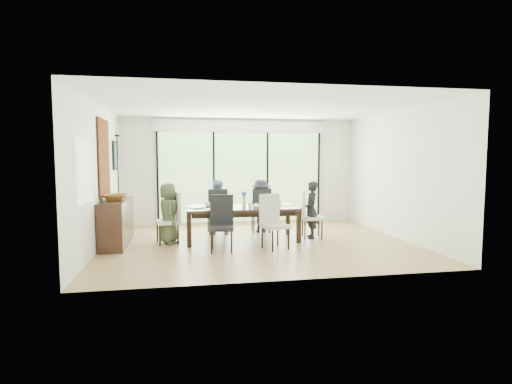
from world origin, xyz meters
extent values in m
cube|color=brown|center=(0.00, 0.00, -0.01)|extent=(6.00, 5.00, 0.01)
cube|color=white|center=(0.00, 0.00, 2.71)|extent=(6.00, 5.00, 0.01)
cube|color=silver|center=(0.00, 2.51, 1.35)|extent=(6.00, 0.02, 2.70)
cube|color=beige|center=(0.00, -2.51, 1.35)|extent=(6.00, 0.02, 2.70)
cube|color=silver|center=(-3.01, 0.00, 1.35)|extent=(0.02, 5.00, 2.70)
cube|color=beige|center=(3.01, 0.00, 1.35)|extent=(0.02, 5.00, 2.70)
cube|color=#598C3F|center=(0.00, 2.47, 1.20)|extent=(4.20, 0.02, 2.30)
cube|color=white|center=(0.00, 2.46, 2.50)|extent=(4.40, 0.06, 0.28)
cube|color=black|center=(-2.10, 2.46, 1.20)|extent=(0.05, 0.04, 2.30)
cube|color=black|center=(-0.70, 2.46, 1.20)|extent=(0.05, 0.04, 2.30)
cube|color=black|center=(0.70, 2.46, 1.20)|extent=(0.05, 0.04, 2.30)
cube|color=black|center=(2.10, 2.46, 1.20)|extent=(0.05, 0.04, 2.30)
cube|color=#8CAD7F|center=(-2.97, -1.20, 1.50)|extent=(0.02, 0.90, 1.00)
cube|color=#513922|center=(0.00, 3.40, -0.05)|extent=(6.00, 1.80, 0.10)
cube|color=brown|center=(0.00, 4.20, 0.55)|extent=(6.00, 0.08, 0.06)
sphere|color=#14380F|center=(-1.80, 5.20, 1.44)|extent=(3.20, 3.20, 3.20)
sphere|color=#14380F|center=(0.40, 5.80, 1.80)|extent=(4.00, 4.00, 4.00)
sphere|color=#14380F|center=(2.20, 5.00, 1.26)|extent=(2.80, 2.80, 2.80)
sphere|color=#14380F|center=(-0.60, 6.50, 1.62)|extent=(3.60, 3.60, 3.60)
cube|color=black|center=(-0.29, 0.27, 0.67)|extent=(2.24, 1.03, 0.06)
cube|color=black|center=(-0.29, 0.27, 0.59)|extent=(2.06, 0.84, 0.09)
cube|color=black|center=(-1.37, -0.16, 0.32)|extent=(0.08, 0.08, 0.64)
cube|color=black|center=(0.79, -0.16, 0.32)|extent=(0.08, 0.08, 0.64)
cube|color=black|center=(-1.37, 0.70, 0.32)|extent=(0.08, 0.08, 0.64)
cube|color=black|center=(0.79, 0.70, 0.32)|extent=(0.08, 0.08, 0.64)
imported|color=#434D33|center=(-1.77, 0.27, 0.60)|extent=(0.45, 0.62, 1.21)
imported|color=black|center=(1.19, 0.27, 0.60)|extent=(0.41, 0.60, 1.21)
imported|color=#7C91B4|center=(-0.74, 1.10, 0.60)|extent=(0.62, 0.45, 1.21)
imported|color=#261F2F|center=(0.26, 1.10, 0.60)|extent=(0.59, 0.39, 1.21)
cube|color=#9AB13F|center=(-1.24, 0.27, 0.70)|extent=(0.41, 0.30, 0.01)
cube|color=#8EB440|center=(0.66, 0.27, 0.70)|extent=(0.41, 0.30, 0.01)
cube|color=#8AA73B|center=(-0.74, 0.67, 0.70)|extent=(0.41, 0.30, 0.01)
cube|color=#8AB641|center=(0.26, 0.67, 0.70)|extent=(0.41, 0.30, 0.01)
cube|color=white|center=(-0.84, -0.03, 0.70)|extent=(0.41, 0.30, 0.01)
cube|color=black|center=(-0.64, 0.62, 0.71)|extent=(0.24, 0.17, 0.01)
cube|color=black|center=(0.21, 0.62, 0.71)|extent=(0.22, 0.16, 0.01)
cube|color=white|center=(0.41, 0.22, 0.70)|extent=(0.28, 0.21, 0.00)
cube|color=white|center=(-0.84, -0.03, 0.72)|extent=(0.24, 0.24, 0.02)
cube|color=orange|center=(-0.84, -0.03, 0.73)|extent=(0.19, 0.19, 0.01)
cylinder|color=silver|center=(-0.24, 0.32, 0.76)|extent=(0.07, 0.07, 0.11)
cylinder|color=#337226|center=(-0.24, 0.32, 0.87)|extent=(0.04, 0.04, 0.15)
sphere|color=#5046AF|center=(-0.24, 0.32, 0.96)|extent=(0.10, 0.10, 0.10)
imported|color=silver|center=(-1.14, 0.17, 0.71)|extent=(0.36, 0.36, 0.02)
imported|color=white|center=(-0.99, 0.42, 0.75)|extent=(0.13, 0.13, 0.09)
imported|color=white|center=(-0.14, 0.17, 0.74)|extent=(0.13, 0.13, 0.09)
imported|color=white|center=(0.51, 0.37, 0.75)|extent=(0.15, 0.15, 0.09)
imported|color=white|center=(-0.04, 0.32, 0.71)|extent=(0.17, 0.22, 0.02)
cube|color=black|center=(-2.76, 0.31, 0.44)|extent=(0.44, 1.58, 0.89)
imported|color=brown|center=(-2.76, 0.21, 0.95)|extent=(0.47, 0.47, 0.11)
cylinder|color=black|center=(-2.76, 0.66, 0.91)|extent=(0.10, 0.10, 0.04)
cylinder|color=black|center=(-2.76, 0.66, 1.53)|extent=(0.02, 0.02, 1.23)
cylinder|color=black|center=(-2.76, 0.66, 2.14)|extent=(0.10, 0.10, 0.03)
cylinder|color=silver|center=(-2.76, 0.66, 2.20)|extent=(0.04, 0.04, 0.10)
cube|color=maroon|center=(-2.97, 0.40, 1.70)|extent=(0.02, 1.00, 1.50)
cube|color=black|center=(-2.97, 1.70, 1.75)|extent=(0.03, 0.55, 0.65)
cube|color=#194C52|center=(-2.95, 1.70, 1.75)|extent=(0.01, 0.45, 0.55)
camera|label=1|loc=(-1.44, -7.76, 1.71)|focal=28.00mm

